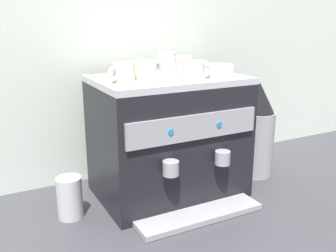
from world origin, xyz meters
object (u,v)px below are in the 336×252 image
object	(u,v)px
coffee_grinder	(257,131)
ceramic_bowl_0	(195,66)
ceramic_bowl_1	(217,71)
milk_pitcher	(70,197)
ceramic_cup_1	(122,72)
ceramic_cup_0	(167,62)
espresso_machine	(169,137)
ceramic_bowl_3	(134,71)
ceramic_cup_2	(184,65)
ceramic_cup_4	(169,67)
ceramic_cup_3	(197,71)
ceramic_bowl_2	(156,78)
ceramic_cup_5	(146,70)

from	to	relation	value
coffee_grinder	ceramic_bowl_0	bearing A→B (deg)	157.50
ceramic_bowl_0	ceramic_bowl_1	xyz separation A→B (m)	(-0.00, -0.17, 0.00)
milk_pitcher	ceramic_cup_1	bearing A→B (deg)	-3.83
ceramic_cup_0	ceramic_cup_1	size ratio (longest dim) A/B	1.00
espresso_machine	coffee_grinder	bearing A→B (deg)	-2.02
ceramic_cup_1	ceramic_bowl_3	bearing A→B (deg)	53.91
ceramic_bowl_0	milk_pitcher	bearing A→B (deg)	-169.26
ceramic_cup_2	ceramic_cup_4	bearing A→B (deg)	-147.26
ceramic_cup_2	ceramic_cup_4	distance (m)	0.12
ceramic_cup_3	ceramic_bowl_2	world-z (taller)	ceramic_cup_3
ceramic_cup_0	coffee_grinder	distance (m)	0.51
ceramic_cup_0	milk_pitcher	xyz separation A→B (m)	(-0.46, -0.13, -0.44)
ceramic_bowl_1	ceramic_bowl_2	distance (m)	0.28
ceramic_cup_3	ceramic_cup_5	world-z (taller)	ceramic_cup_5
ceramic_bowl_2	ceramic_bowl_3	distance (m)	0.22
ceramic_bowl_3	ceramic_cup_3	bearing A→B (deg)	-56.56
coffee_grinder	milk_pitcher	distance (m)	0.86
ceramic_cup_3	ceramic_bowl_3	size ratio (longest dim) A/B	0.93
ceramic_cup_4	coffee_grinder	size ratio (longest dim) A/B	0.25
ceramic_cup_1	ceramic_cup_3	bearing A→B (deg)	-19.68
espresso_machine	coffee_grinder	size ratio (longest dim) A/B	1.32
ceramic_cup_3	milk_pitcher	distance (m)	0.64
ceramic_cup_0	ceramic_cup_3	distance (m)	0.23
ceramic_bowl_1	milk_pitcher	distance (m)	0.72
ceramic_cup_0	ceramic_cup_2	world-z (taller)	ceramic_cup_0
ceramic_cup_0	ceramic_bowl_1	size ratio (longest dim) A/B	0.89
ceramic_cup_5	ceramic_bowl_2	world-z (taller)	ceramic_cup_5
ceramic_bowl_1	ceramic_bowl_3	size ratio (longest dim) A/B	1.14
coffee_grinder	ceramic_cup_2	bearing A→B (deg)	170.08
espresso_machine	ceramic_cup_0	distance (m)	0.31
ceramic_cup_5	ceramic_bowl_0	bearing A→B (deg)	20.22
ceramic_cup_0	ceramic_cup_1	world-z (taller)	ceramic_cup_0
ceramic_cup_4	ceramic_bowl_1	distance (m)	0.19
ceramic_bowl_3	ceramic_bowl_0	bearing A→B (deg)	-2.59
ceramic_bowl_2	coffee_grinder	bearing A→B (deg)	9.67
ceramic_cup_1	ceramic_cup_4	xyz separation A→B (m)	(0.19, 0.01, 0.01)
ceramic_cup_2	ceramic_cup_0	bearing A→B (deg)	122.33
coffee_grinder	milk_pitcher	xyz separation A→B (m)	(-0.85, -0.00, -0.13)
ceramic_cup_2	ceramic_bowl_2	xyz separation A→B (m)	(-0.20, -0.15, -0.02)
ceramic_cup_0	ceramic_cup_5	size ratio (longest dim) A/B	0.94
ceramic_cup_1	ceramic_bowl_0	bearing A→B (deg)	18.52
ceramic_cup_4	milk_pitcher	xyz separation A→B (m)	(-0.40, 0.00, -0.44)
espresso_machine	ceramic_bowl_1	xyz separation A→B (m)	(0.17, -0.07, 0.26)
ceramic_cup_3	ceramic_cup_1	bearing A→B (deg)	160.32
ceramic_cup_4	ceramic_cup_1	bearing A→B (deg)	-177.04
ceramic_cup_4	ceramic_cup_0	bearing A→B (deg)	64.94
ceramic_cup_1	ceramic_cup_4	distance (m)	0.19
ceramic_cup_3	ceramic_cup_4	distance (m)	0.12
ceramic_bowl_0	ceramic_bowl_1	world-z (taller)	ceramic_bowl_1
ceramic_cup_2	ceramic_bowl_0	distance (m)	0.10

